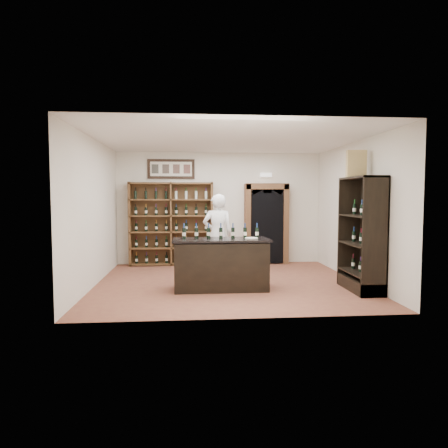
{
  "coord_description": "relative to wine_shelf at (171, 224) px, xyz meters",
  "views": [
    {
      "loc": [
        -0.79,
        -8.3,
        1.83
      ],
      "look_at": [
        -0.07,
        0.3,
        1.23
      ],
      "focal_mm": 32.0,
      "sensor_mm": 36.0,
      "label": 1
    }
  ],
  "objects": [
    {
      "name": "counter_bottle_2",
      "position": [
        0.86,
        -2.85,
        0.01
      ],
      "size": [
        0.07,
        0.07,
        0.3
      ],
      "color": "black",
      "rests_on": "tasting_counter"
    },
    {
      "name": "counter_bottle_4",
      "position": [
        1.34,
        -2.85,
        0.01
      ],
      "size": [
        0.07,
        0.07,
        0.3
      ],
      "color": "black",
      "rests_on": "tasting_counter"
    },
    {
      "name": "counter_bottle_1",
      "position": [
        0.62,
        -2.85,
        0.01
      ],
      "size": [
        0.07,
        0.07,
        0.3
      ],
      "color": "black",
      "rests_on": "tasting_counter"
    },
    {
      "name": "wall_left",
      "position": [
        -1.45,
        -2.33,
        0.4
      ],
      "size": [
        0.04,
        5.0,
        3.0
      ],
      "primitive_type": "cube",
      "color": "silver",
      "rests_on": "ground"
    },
    {
      "name": "tasting_counter",
      "position": [
        1.1,
        -2.93,
        -0.61
      ],
      "size": [
        1.88,
        0.78,
        1.0
      ],
      "color": "black",
      "rests_on": "ground"
    },
    {
      "name": "ceiling",
      "position": [
        1.3,
        -2.33,
        1.9
      ],
      "size": [
        5.5,
        5.5,
        0.0
      ],
      "primitive_type": "plane",
      "rotation": [
        3.14,
        0.0,
        0.0
      ],
      "color": "white",
      "rests_on": "wall_back"
    },
    {
      "name": "wine_shelf",
      "position": [
        0.0,
        0.0,
        0.0
      ],
      "size": [
        2.2,
        0.38,
        2.2
      ],
      "color": "brown",
      "rests_on": "ground"
    },
    {
      "name": "counter_bottle_6",
      "position": [
        1.82,
        -2.85,
        0.01
      ],
      "size": [
        0.07,
        0.07,
        0.3
      ],
      "color": "black",
      "rests_on": "tasting_counter"
    },
    {
      "name": "shopkeeper",
      "position": [
        1.13,
        -1.51,
        -0.16
      ],
      "size": [
        0.69,
        0.45,
        1.88
      ],
      "primitive_type": "imported",
      "rotation": [
        0.0,
        0.0,
        3.14
      ],
      "color": "white",
      "rests_on": "ground"
    },
    {
      "name": "framed_picture",
      "position": [
        0.0,
        0.14,
        1.45
      ],
      "size": [
        1.25,
        0.04,
        0.52
      ],
      "primitive_type": "cube",
      "color": "black",
      "rests_on": "wall_back"
    },
    {
      "name": "wine_crate",
      "position": [
        3.75,
        -3.0,
        1.36
      ],
      "size": [
        0.39,
        0.21,
        0.53
      ],
      "primitive_type": "cube",
      "rotation": [
        0.0,
        0.0,
        -0.16
      ],
      "color": "tan",
      "rests_on": "side_cabinet"
    },
    {
      "name": "plate",
      "position": [
        1.69,
        -2.98,
        -0.09
      ],
      "size": [
        0.25,
        0.25,
        0.02
      ],
      "primitive_type": "cylinder",
      "color": "beige",
      "rests_on": "tasting_counter"
    },
    {
      "name": "counter_bottle_0",
      "position": [
        0.38,
        -2.85,
        0.01
      ],
      "size": [
        0.07,
        0.07,
        0.3
      ],
      "color": "black",
      "rests_on": "tasting_counter"
    },
    {
      "name": "wall_right",
      "position": [
        4.05,
        -2.33,
        0.4
      ],
      "size": [
        0.04,
        5.0,
        3.0
      ],
      "primitive_type": "cube",
      "color": "silver",
      "rests_on": "ground"
    },
    {
      "name": "emergency_light",
      "position": [
        2.55,
        0.09,
        1.3
      ],
      "size": [
        0.3,
        0.1,
        0.1
      ],
      "primitive_type": "cube",
      "color": "white",
      "rests_on": "wall_back"
    },
    {
      "name": "counter_bottle_3",
      "position": [
        1.1,
        -2.85,
        0.01
      ],
      "size": [
        0.07,
        0.07,
        0.3
      ],
      "color": "black",
      "rests_on": "tasting_counter"
    },
    {
      "name": "side_cabinet",
      "position": [
        3.82,
        -3.23,
        -0.35
      ],
      "size": [
        0.48,
        1.2,
        2.2
      ],
      "color": "black",
      "rests_on": "ground"
    },
    {
      "name": "floor",
      "position": [
        1.3,
        -2.33,
        -1.1
      ],
      "size": [
        5.5,
        5.5,
        0.0
      ],
      "primitive_type": "plane",
      "color": "brown",
      "rests_on": "ground"
    },
    {
      "name": "wall_back",
      "position": [
        1.3,
        0.17,
        0.4
      ],
      "size": [
        5.5,
        0.04,
        3.0
      ],
      "primitive_type": "cube",
      "color": "silver",
      "rests_on": "ground"
    },
    {
      "name": "arched_doorway",
      "position": [
        2.55,
        -0.0,
        0.04
      ],
      "size": [
        1.17,
        0.35,
        2.17
      ],
      "color": "black",
      "rests_on": "ground"
    },
    {
      "name": "counter_bottle_5",
      "position": [
        1.58,
        -2.85,
        0.01
      ],
      "size": [
        0.07,
        0.07,
        0.3
      ],
      "color": "black",
      "rests_on": "tasting_counter"
    }
  ]
}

